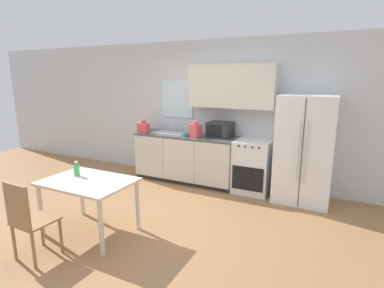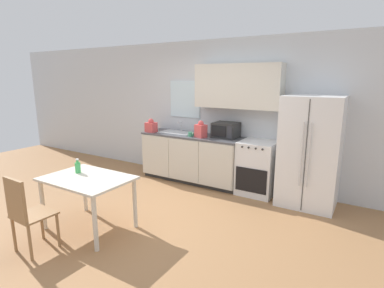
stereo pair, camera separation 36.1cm
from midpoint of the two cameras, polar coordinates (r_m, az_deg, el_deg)
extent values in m
plane|color=#9E7047|center=(4.51, -9.57, -13.96)|extent=(12.00, 12.00, 0.00)
cube|color=silver|center=(5.85, 1.86, 6.14)|extent=(12.00, 0.06, 2.70)
cube|color=silver|center=(6.13, -4.48, 8.50)|extent=(0.70, 0.04, 0.73)
cube|color=beige|center=(5.46, 5.69, 10.92)|extent=(1.58, 0.32, 0.77)
cube|color=#333333|center=(6.02, -2.66, -6.48)|extent=(2.00, 0.58, 0.08)
cube|color=beige|center=(5.87, -2.85, -2.44)|extent=(2.00, 0.64, 0.81)
cube|color=beige|center=(5.96, -10.00, -2.38)|extent=(0.65, 0.01, 0.79)
cube|color=beige|center=(5.60, -4.49, -3.20)|extent=(0.65, 0.01, 0.79)
cube|color=beige|center=(5.30, 1.74, -4.09)|extent=(0.65, 0.01, 0.79)
cube|color=#4C4C51|center=(5.77, -2.89, 1.61)|extent=(2.03, 0.66, 0.03)
cube|color=white|center=(5.39, 9.61, -4.21)|extent=(0.62, 0.61, 0.93)
cube|color=black|center=(5.15, 8.53, -6.60)|extent=(0.54, 0.01, 0.41)
cylinder|color=#262626|center=(5.04, 6.85, -0.38)|extent=(0.03, 0.02, 0.03)
cylinder|color=#262626|center=(5.01, 8.04, -0.51)|extent=(0.03, 0.02, 0.03)
cylinder|color=#262626|center=(4.97, 9.39, -0.65)|extent=(0.03, 0.02, 0.03)
cylinder|color=#262626|center=(4.94, 10.62, -0.78)|extent=(0.03, 0.02, 0.03)
cube|color=white|center=(5.07, 18.77, -1.05)|extent=(0.87, 0.69, 1.74)
cube|color=#3F3F3F|center=(4.73, 18.16, -1.95)|extent=(0.01, 0.01, 1.68)
cylinder|color=silver|center=(4.71, 17.54, -1.55)|extent=(0.02, 0.02, 0.96)
cylinder|color=silver|center=(4.69, 18.74, -1.67)|extent=(0.02, 0.02, 0.96)
cube|color=#B7BABC|center=(5.95, -5.91, 2.13)|extent=(0.69, 0.39, 0.02)
cylinder|color=silver|center=(6.06, -5.14, 3.32)|extent=(0.02, 0.02, 0.19)
cylinder|color=silver|center=(5.99, -5.50, 4.01)|extent=(0.02, 0.14, 0.02)
cube|color=#282828|center=(5.55, 3.57, 2.76)|extent=(0.44, 0.38, 0.28)
cube|color=black|center=(5.39, 2.25, 2.50)|extent=(0.28, 0.01, 0.20)
cube|color=#2D2D33|center=(5.31, 4.33, 2.31)|extent=(0.09, 0.01, 0.22)
cylinder|color=#3F8C66|center=(5.58, -3.21, 1.84)|extent=(0.08, 0.08, 0.09)
torus|color=#3F8C66|center=(5.55, -2.64, 1.83)|extent=(0.02, 0.07, 0.07)
cube|color=#D14C4C|center=(6.07, -10.89, 3.02)|extent=(0.21, 0.18, 0.19)
sphere|color=#D14C4C|center=(6.05, -10.94, 4.16)|extent=(0.12, 0.12, 0.11)
cube|color=#D14C4C|center=(5.51, -1.20, 2.50)|extent=(0.23, 0.21, 0.24)
sphere|color=#D14C4C|center=(5.48, -1.21, 3.96)|extent=(0.13, 0.13, 0.10)
cube|color=beige|center=(4.13, -21.63, -6.68)|extent=(1.13, 0.80, 0.03)
cylinder|color=beige|center=(4.44, -29.02, -11.00)|extent=(0.06, 0.06, 0.69)
cylinder|color=beige|center=(3.70, -19.74, -14.81)|extent=(0.06, 0.06, 0.69)
cylinder|color=beige|center=(4.82, -22.36, -8.55)|extent=(0.06, 0.06, 0.69)
cylinder|color=beige|center=(4.15, -12.87, -11.34)|extent=(0.06, 0.06, 0.69)
cube|color=#997047|center=(3.94, -30.05, -12.60)|extent=(0.41, 0.41, 0.02)
cube|color=#997047|center=(3.77, -32.83, -9.93)|extent=(0.37, 0.05, 0.48)
cylinder|color=#997047|center=(4.25, -28.99, -14.03)|extent=(0.03, 0.03, 0.43)
cylinder|color=#997047|center=(3.99, -26.20, -15.48)|extent=(0.03, 0.03, 0.43)
cylinder|color=#997047|center=(4.10, -33.08, -15.49)|extent=(0.03, 0.03, 0.43)
cylinder|color=#997047|center=(3.83, -30.48, -17.15)|extent=(0.03, 0.03, 0.43)
cylinder|color=#3FB259|center=(4.34, -23.37, -4.71)|extent=(0.07, 0.07, 0.14)
cylinder|color=#3FB259|center=(4.32, -23.47, -3.56)|extent=(0.03, 0.03, 0.04)
cylinder|color=white|center=(4.31, -23.51, -3.20)|extent=(0.04, 0.04, 0.02)
camera|label=1|loc=(0.18, -92.36, -0.52)|focal=28.00mm
camera|label=2|loc=(0.18, 87.64, 0.52)|focal=28.00mm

